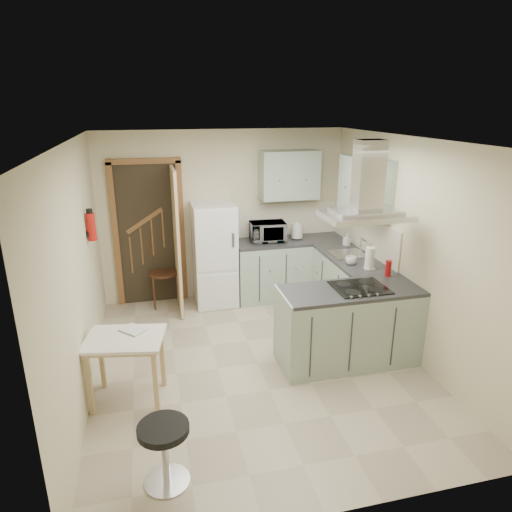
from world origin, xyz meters
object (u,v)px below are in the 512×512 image
object	(u,v)px
drop_leaf_table	(127,369)
stool	(165,454)
microwave	(268,232)
fridge	(215,255)
peninsula	(349,325)
extractor_hood	(365,216)
bentwood_chair	(164,273)

from	to	relation	value
drop_leaf_table	stool	bearing A→B (deg)	-64.62
drop_leaf_table	microwave	xyz separation A→B (m)	(2.01, 2.16, 0.69)
fridge	microwave	size ratio (longest dim) A/B	2.92
drop_leaf_table	microwave	size ratio (longest dim) A/B	1.45
stool	peninsula	bearing A→B (deg)	31.99
fridge	drop_leaf_table	bearing A→B (deg)	-119.48
microwave	fridge	bearing A→B (deg)	-175.12
fridge	microwave	bearing A→B (deg)	1.47
fridge	stool	size ratio (longest dim) A/B	2.80
extractor_hood	bentwood_chair	distance (m)	3.20
peninsula	fridge	bearing A→B (deg)	121.74
peninsula	drop_leaf_table	xyz separation A→B (m)	(-2.43, -0.16, -0.10)
extractor_hood	stool	world-z (taller)	extractor_hood
fridge	stool	bearing A→B (deg)	-105.29
fridge	extractor_hood	xyz separation A→B (m)	(1.32, -1.98, 0.97)
fridge	microwave	world-z (taller)	fridge
drop_leaf_table	bentwood_chair	distance (m)	2.32
peninsula	drop_leaf_table	world-z (taller)	peninsula
drop_leaf_table	microwave	bearing A→B (deg)	57.87
drop_leaf_table	bentwood_chair	world-z (taller)	bentwood_chair
fridge	bentwood_chair	world-z (taller)	fridge
peninsula	stool	size ratio (longest dim) A/B	2.90
fridge	drop_leaf_table	size ratio (longest dim) A/B	2.02
fridge	bentwood_chair	bearing A→B (deg)	169.98
peninsula	stool	xyz separation A→B (m)	(-2.13, -1.33, -0.18)
fridge	peninsula	world-z (taller)	fridge
extractor_hood	drop_leaf_table	distance (m)	2.89
peninsula	extractor_hood	world-z (taller)	extractor_hood
bentwood_chair	drop_leaf_table	bearing A→B (deg)	-106.96
peninsula	bentwood_chair	size ratio (longest dim) A/B	1.59
peninsula	extractor_hood	xyz separation A→B (m)	(0.10, 0.00, 1.27)
bentwood_chair	stool	world-z (taller)	bentwood_chair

